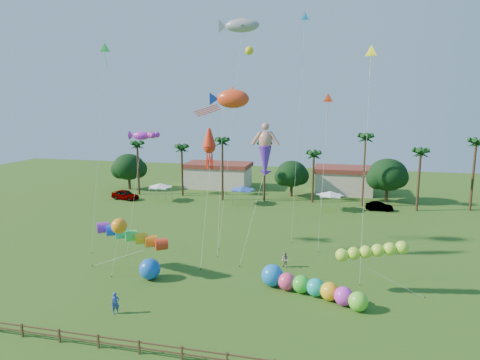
% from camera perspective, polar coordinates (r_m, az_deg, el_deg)
% --- Properties ---
extents(ground, '(160.00, 160.00, 0.00)m').
position_cam_1_polar(ground, '(34.95, -4.01, -17.62)').
color(ground, '#285116').
rests_on(ground, ground).
extents(tree_line, '(69.46, 8.91, 11.00)m').
position_cam_1_polar(tree_line, '(74.64, 8.78, 0.82)').
color(tree_line, '#3A2819').
rests_on(tree_line, ground).
extents(buildings_row, '(35.00, 7.00, 4.00)m').
position_cam_1_polar(buildings_row, '(81.68, 4.44, 0.09)').
color(buildings_row, beige).
rests_on(buildings_row, ground).
extents(tent_row, '(31.00, 4.00, 0.60)m').
position_cam_1_polar(tent_row, '(68.91, 0.25, -1.13)').
color(tent_row, white).
rests_on(tent_row, ground).
extents(fence, '(36.12, 0.12, 1.00)m').
position_cam_1_polar(fence, '(29.75, -7.76, -21.73)').
color(fence, brown).
rests_on(fence, ground).
extents(car_a, '(5.20, 2.93, 1.67)m').
position_cam_1_polar(car_a, '(75.91, -15.06, -1.91)').
color(car_a, '#4C4C54').
rests_on(car_a, ground).
extents(car_b, '(4.07, 1.43, 1.34)m').
position_cam_1_polar(car_b, '(69.20, 18.08, -3.36)').
color(car_b, '#4C4C54').
rests_on(car_b, ground).
extents(spectator_a, '(0.76, 0.72, 1.74)m').
position_cam_1_polar(spectator_a, '(36.17, -16.29, -15.49)').
color(spectator_a, '#2C459B').
rests_on(spectator_a, ground).
extents(spectator_b, '(0.97, 0.91, 1.59)m').
position_cam_1_polar(spectator_b, '(43.85, 6.01, -10.56)').
color(spectator_b, '#A49989').
rests_on(spectator_b, ground).
extents(caterpillar_inflatable, '(9.48, 5.14, 2.00)m').
position_cam_1_polar(caterpillar_inflatable, '(38.22, 9.09, -13.79)').
color(caterpillar_inflatable, '#EA3D6F').
rests_on(caterpillar_inflatable, ground).
extents(blue_ball, '(1.99, 1.99, 1.99)m').
position_cam_1_polar(blue_ball, '(41.75, -11.93, -11.53)').
color(blue_ball, blue).
rests_on(blue_ball, ground).
extents(rainbow_tube, '(10.05, 4.24, 3.91)m').
position_cam_1_polar(rainbow_tube, '(41.70, -12.99, -8.15)').
color(rainbow_tube, red).
rests_on(rainbow_tube, ground).
extents(green_worm, '(10.00, 3.07, 4.09)m').
position_cam_1_polar(green_worm, '(38.36, 13.44, -9.70)').
color(green_worm, '#B4F436').
rests_on(green_worm, ground).
extents(orange_ball_kite, '(1.80, 1.70, 5.73)m').
position_cam_1_polar(orange_ball_kite, '(41.70, -15.81, -5.93)').
color(orange_ball_kite, orange).
rests_on(orange_ball_kite, ground).
extents(merman_kite, '(3.26, 4.17, 13.89)m').
position_cam_1_polar(merman_kite, '(43.95, 3.38, 3.63)').
color(merman_kite, tan).
rests_on(merman_kite, ground).
extents(fish_kite, '(5.74, 6.32, 17.92)m').
position_cam_1_polar(fish_kite, '(47.83, -0.95, 10.77)').
color(fish_kite, '#F4401B').
rests_on(fish_kite, ground).
extents(shark_kite, '(5.54, 6.95, 26.01)m').
position_cam_1_polar(shark_kite, '(51.93, 0.28, 19.90)').
color(shark_kite, '#90969D').
rests_on(shark_kite, ground).
extents(squid_kite, '(1.55, 5.74, 13.81)m').
position_cam_1_polar(squid_kite, '(45.40, -4.11, 4.39)').
color(squid_kite, red).
rests_on(squid_kite, ground).
extents(lobster_kite, '(3.83, 6.02, 13.39)m').
position_cam_1_polar(lobster_kite, '(49.57, -13.03, 5.78)').
color(lobster_kite, '#C029CD').
rests_on(lobster_kite, ground).
extents(delta_kite_red, '(1.32, 4.61, 17.44)m').
position_cam_1_polar(delta_kite_red, '(50.56, 11.65, 10.31)').
color(delta_kite_red, '#E44119').
rests_on(delta_kite_red, ground).
extents(delta_kite_yellow, '(1.30, 4.35, 21.53)m').
position_cam_1_polar(delta_kite_yellow, '(42.10, 17.04, 15.58)').
color(delta_kite_yellow, '#FDF819').
rests_on(delta_kite_yellow, ground).
extents(delta_kite_green, '(1.34, 5.26, 22.98)m').
position_cam_1_polar(delta_kite_green, '(52.21, -17.60, 15.98)').
color(delta_kite_green, '#38EE5A').
rests_on(delta_kite_green, ground).
extents(delta_kite_blue, '(1.22, 3.65, 26.60)m').
position_cam_1_polar(delta_kite_blue, '(52.82, 8.59, 19.89)').
color(delta_kite_blue, '#1C9EFE').
rests_on(delta_kite_blue, ground).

